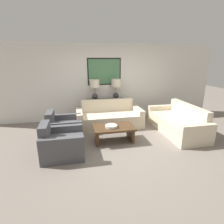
{
  "coord_description": "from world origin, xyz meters",
  "views": [
    {
      "loc": [
        -1.02,
        -3.87,
        2.1
      ],
      "look_at": [
        -0.03,
        0.86,
        0.65
      ],
      "focal_mm": 28.0,
      "sensor_mm": 36.0,
      "label": 1
    }
  ],
  "objects_px": {
    "table_lamp_left": "(95,86)",
    "coffee_table": "(114,131)",
    "armchair_near_back_wall": "(64,129)",
    "armchair_near_camera": "(62,144)",
    "console_table": "(106,110)",
    "table_lamp_right": "(116,86)",
    "couch_by_side": "(177,123)",
    "decorative_bowl": "(111,126)",
    "couch_by_back_wall": "(109,118)"
  },
  "relations": [
    {
      "from": "table_lamp_right",
      "to": "table_lamp_left",
      "type": "bearing_deg",
      "value": 180.0
    },
    {
      "from": "couch_by_side",
      "to": "coffee_table",
      "type": "relative_size",
      "value": 1.97
    },
    {
      "from": "armchair_near_camera",
      "to": "decorative_bowl",
      "type": "bearing_deg",
      "value": 19.39
    },
    {
      "from": "table_lamp_right",
      "to": "armchair_near_camera",
      "type": "height_order",
      "value": "table_lamp_right"
    },
    {
      "from": "couch_by_side",
      "to": "armchair_near_camera",
      "type": "bearing_deg",
      "value": -167.99
    },
    {
      "from": "table_lamp_left",
      "to": "armchair_near_back_wall",
      "type": "relative_size",
      "value": 0.77
    },
    {
      "from": "coffee_table",
      "to": "decorative_bowl",
      "type": "distance_m",
      "value": 0.17
    },
    {
      "from": "armchair_near_back_wall",
      "to": "coffee_table",
      "type": "bearing_deg",
      "value": -19.64
    },
    {
      "from": "armchair_near_back_wall",
      "to": "armchair_near_camera",
      "type": "relative_size",
      "value": 1.0
    },
    {
      "from": "console_table",
      "to": "table_lamp_right",
      "type": "relative_size",
      "value": 1.88
    },
    {
      "from": "console_table",
      "to": "armchair_near_back_wall",
      "type": "relative_size",
      "value": 1.46
    },
    {
      "from": "coffee_table",
      "to": "armchair_near_back_wall",
      "type": "bearing_deg",
      "value": 160.36
    },
    {
      "from": "couch_by_side",
      "to": "armchair_near_camera",
      "type": "distance_m",
      "value": 3.4
    },
    {
      "from": "console_table",
      "to": "armchair_near_camera",
      "type": "distance_m",
      "value": 2.65
    },
    {
      "from": "table_lamp_left",
      "to": "couch_by_side",
      "type": "bearing_deg",
      "value": -33.88
    },
    {
      "from": "table_lamp_left",
      "to": "armchair_near_camera",
      "type": "distance_m",
      "value": 2.65
    },
    {
      "from": "table_lamp_right",
      "to": "decorative_bowl",
      "type": "distance_m",
      "value": 2.05
    },
    {
      "from": "couch_by_back_wall",
      "to": "armchair_near_camera",
      "type": "xyz_separation_m",
      "value": [
        -1.4,
        -1.59,
        -0.0
      ]
    },
    {
      "from": "table_lamp_left",
      "to": "armchair_near_camera",
      "type": "bearing_deg",
      "value": -114.46
    },
    {
      "from": "table_lamp_left",
      "to": "couch_by_back_wall",
      "type": "height_order",
      "value": "table_lamp_left"
    },
    {
      "from": "couch_by_back_wall",
      "to": "table_lamp_right",
      "type": "bearing_deg",
      "value": 60.11
    },
    {
      "from": "couch_by_side",
      "to": "table_lamp_left",
      "type": "bearing_deg",
      "value": 146.12
    },
    {
      "from": "decorative_bowl",
      "to": "console_table",
      "type": "bearing_deg",
      "value": 84.71
    },
    {
      "from": "table_lamp_right",
      "to": "armchair_near_camera",
      "type": "relative_size",
      "value": 0.77
    },
    {
      "from": "console_table",
      "to": "table_lamp_left",
      "type": "height_order",
      "value": "table_lamp_left"
    },
    {
      "from": "couch_by_back_wall",
      "to": "decorative_bowl",
      "type": "height_order",
      "value": "couch_by_back_wall"
    },
    {
      "from": "decorative_bowl",
      "to": "armchair_near_camera",
      "type": "distance_m",
      "value": 1.32
    },
    {
      "from": "couch_by_back_wall",
      "to": "couch_by_side",
      "type": "height_order",
      "value": "same"
    },
    {
      "from": "console_table",
      "to": "table_lamp_left",
      "type": "bearing_deg",
      "value": -180.0
    },
    {
      "from": "console_table",
      "to": "armchair_near_back_wall",
      "type": "bearing_deg",
      "value": -136.74
    },
    {
      "from": "console_table",
      "to": "decorative_bowl",
      "type": "relative_size",
      "value": 4.16
    },
    {
      "from": "console_table",
      "to": "table_lamp_left",
      "type": "relative_size",
      "value": 1.88
    },
    {
      "from": "armchair_near_back_wall",
      "to": "table_lamp_left",
      "type": "bearing_deg",
      "value": 52.16
    },
    {
      "from": "table_lamp_right",
      "to": "decorative_bowl",
      "type": "height_order",
      "value": "table_lamp_right"
    },
    {
      "from": "decorative_bowl",
      "to": "couch_by_side",
      "type": "bearing_deg",
      "value": 7.45
    },
    {
      "from": "table_lamp_right",
      "to": "couch_by_side",
      "type": "xyz_separation_m",
      "value": [
        1.54,
        -1.54,
        -0.94
      ]
    },
    {
      "from": "table_lamp_left",
      "to": "armchair_near_camera",
      "type": "relative_size",
      "value": 0.77
    },
    {
      "from": "armchair_near_back_wall",
      "to": "armchair_near_camera",
      "type": "distance_m",
      "value": 0.93
    },
    {
      "from": "table_lamp_left",
      "to": "couch_by_side",
      "type": "relative_size",
      "value": 0.34
    },
    {
      "from": "table_lamp_left",
      "to": "coffee_table",
      "type": "distance_m",
      "value": 2.03
    },
    {
      "from": "coffee_table",
      "to": "table_lamp_left",
      "type": "bearing_deg",
      "value": 99.01
    },
    {
      "from": "table_lamp_right",
      "to": "couch_by_back_wall",
      "type": "xyz_separation_m",
      "value": [
        -0.38,
        -0.66,
        -0.94
      ]
    },
    {
      "from": "couch_by_side",
      "to": "coffee_table",
      "type": "bearing_deg",
      "value": -173.19
    },
    {
      "from": "armchair_near_back_wall",
      "to": "couch_by_side",
      "type": "bearing_deg",
      "value": -3.89
    },
    {
      "from": "console_table",
      "to": "coffee_table",
      "type": "distance_m",
      "value": 1.79
    },
    {
      "from": "coffee_table",
      "to": "decorative_bowl",
      "type": "height_order",
      "value": "decorative_bowl"
    },
    {
      "from": "table_lamp_left",
      "to": "decorative_bowl",
      "type": "relative_size",
      "value": 2.21
    },
    {
      "from": "armchair_near_back_wall",
      "to": "table_lamp_right",
      "type": "bearing_deg",
      "value": 36.56
    },
    {
      "from": "console_table",
      "to": "couch_by_side",
      "type": "relative_size",
      "value": 0.64
    },
    {
      "from": "decorative_bowl",
      "to": "table_lamp_left",
      "type": "bearing_deg",
      "value": 96.55
    }
  ]
}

